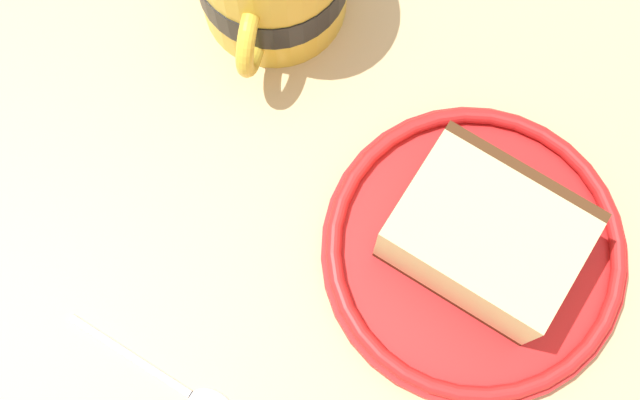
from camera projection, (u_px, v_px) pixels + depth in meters
ground_plane at (402, 236)px, 53.06cm from camera, size 144.12×144.12×2.25cm
small_plate at (474, 251)px, 50.68cm from camera, size 17.99×17.99×1.97cm
cake_slice at (485, 236)px, 47.94cm from camera, size 12.34×11.75×5.58cm
teaspoon at (186, 392)px, 49.18cm from camera, size 10.15×7.38×0.80cm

